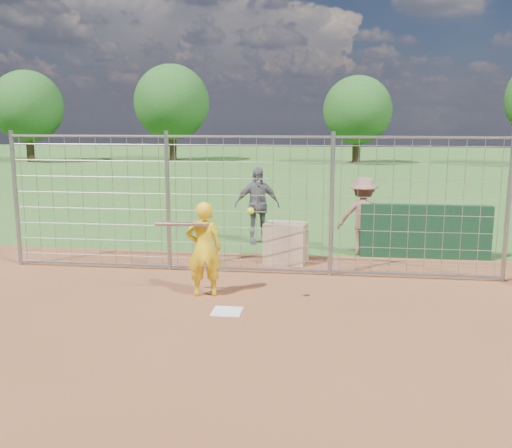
# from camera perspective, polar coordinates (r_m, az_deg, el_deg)

# --- Properties ---
(ground) EXTENTS (100.00, 100.00, 0.00)m
(ground) POSITION_cam_1_polar(r_m,az_deg,el_deg) (8.72, -2.67, -8.37)
(ground) COLOR #2D591E
(ground) RESTS_ON ground
(infield_dirt) EXTENTS (18.00, 18.00, 0.00)m
(infield_dirt) POSITION_cam_1_polar(r_m,az_deg,el_deg) (6.02, -7.95, -17.47)
(infield_dirt) COLOR brown
(infield_dirt) RESTS_ON ground
(home_plate) EXTENTS (0.43, 0.43, 0.02)m
(home_plate) POSITION_cam_1_polar(r_m,az_deg,el_deg) (8.53, -2.91, -8.74)
(home_plate) COLOR silver
(home_plate) RESTS_ON ground
(dugout_wall) EXTENTS (2.60, 0.20, 1.10)m
(dugout_wall) POSITION_cam_1_polar(r_m,az_deg,el_deg) (12.09, 16.54, -0.74)
(dugout_wall) COLOR #11381E
(dugout_wall) RESTS_ON ground
(batter) EXTENTS (0.63, 0.49, 1.54)m
(batter) POSITION_cam_1_polar(r_m,az_deg,el_deg) (9.12, -5.23, -2.53)
(batter) COLOR yellow
(batter) RESTS_ON ground
(bystander_b) EXTENTS (1.10, 0.67, 1.75)m
(bystander_b) POSITION_cam_1_polar(r_m,az_deg,el_deg) (12.92, 0.11, 1.87)
(bystander_b) COLOR #5E5E63
(bystander_b) RESTS_ON ground
(bystander_c) EXTENTS (1.07, 0.64, 1.63)m
(bystander_c) POSITION_cam_1_polar(r_m,az_deg,el_deg) (12.09, 10.64, 0.79)
(bystander_c) COLOR brown
(bystander_c) RESTS_ON ground
(equipment_bin) EXTENTS (0.88, 0.67, 0.80)m
(equipment_bin) POSITION_cam_1_polar(r_m,az_deg,el_deg) (11.28, 3.01, -1.88)
(equipment_bin) COLOR tan
(equipment_bin) RESTS_ON ground
(equipment_in_play) EXTENTS (1.62, 0.48, 0.38)m
(equipment_in_play) POSITION_cam_1_polar(r_m,az_deg,el_deg) (8.79, -5.84, 0.29)
(equipment_in_play) COLOR silver
(equipment_in_play) RESTS_ON ground
(backstop_fence) EXTENTS (9.08, 0.08, 2.60)m
(backstop_fence) POSITION_cam_1_polar(r_m,az_deg,el_deg) (10.34, -0.78, 1.84)
(backstop_fence) COLOR gray
(backstop_fence) RESTS_ON ground
(tree_line) EXTENTS (44.66, 6.72, 6.48)m
(tree_line) POSITION_cam_1_polar(r_m,az_deg,el_deg) (36.29, 10.34, 11.78)
(tree_line) COLOR #3F2B19
(tree_line) RESTS_ON ground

